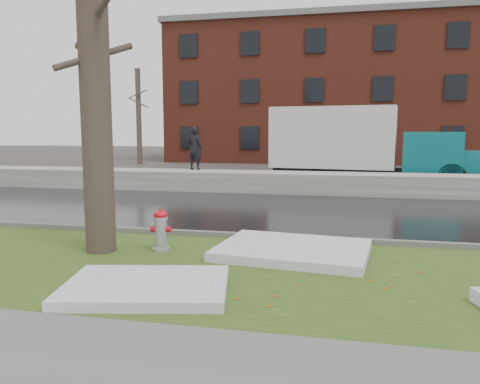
% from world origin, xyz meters
% --- Properties ---
extents(ground, '(120.00, 120.00, 0.00)m').
position_xyz_m(ground, '(0.00, 0.00, 0.00)').
color(ground, '#47423D').
rests_on(ground, ground).
extents(verge, '(60.00, 4.50, 0.04)m').
position_xyz_m(verge, '(0.00, -1.25, 0.02)').
color(verge, '#294517').
rests_on(verge, ground).
extents(road, '(60.00, 7.00, 0.03)m').
position_xyz_m(road, '(0.00, 4.50, 0.01)').
color(road, black).
rests_on(road, ground).
extents(parking_lot, '(60.00, 9.00, 0.03)m').
position_xyz_m(parking_lot, '(0.00, 13.00, 0.01)').
color(parking_lot, slate).
rests_on(parking_lot, ground).
extents(curb, '(60.00, 0.15, 0.14)m').
position_xyz_m(curb, '(0.00, 1.00, 0.07)').
color(curb, slate).
rests_on(curb, ground).
extents(snowbank, '(60.00, 1.60, 0.75)m').
position_xyz_m(snowbank, '(0.00, 8.70, 0.38)').
color(snowbank, beige).
rests_on(snowbank, ground).
extents(brick_building, '(26.00, 12.00, 10.00)m').
position_xyz_m(brick_building, '(2.00, 30.00, 5.00)').
color(brick_building, maroon).
rests_on(brick_building, ground).
extents(bg_tree_left, '(1.40, 1.62, 6.50)m').
position_xyz_m(bg_tree_left, '(-12.00, 22.00, 3.33)').
color(bg_tree_left, brown).
rests_on(bg_tree_left, ground).
extents(bg_tree_center, '(1.40, 1.62, 6.50)m').
position_xyz_m(bg_tree_center, '(-6.00, 26.00, 3.33)').
color(bg_tree_center, brown).
rests_on(bg_tree_center, ground).
extents(fire_hydrant, '(0.39, 0.34, 0.79)m').
position_xyz_m(fire_hydrant, '(-1.49, -0.36, 0.46)').
color(fire_hydrant, '#A1A4A9').
rests_on(fire_hydrant, verge).
extents(tree, '(1.36, 1.48, 6.79)m').
position_xyz_m(tree, '(-2.57, -0.60, 3.46)').
color(tree, brown).
rests_on(tree, verge).
extents(box_truck, '(9.91, 3.24, 3.27)m').
position_xyz_m(box_truck, '(2.39, 12.14, 1.73)').
color(box_truck, black).
rests_on(box_truck, ground).
extents(worker, '(0.67, 0.50, 1.69)m').
position_xyz_m(worker, '(-3.89, 9.21, 1.59)').
color(worker, black).
rests_on(worker, snowbank).
extents(snow_patch_near, '(2.82, 2.30, 0.16)m').
position_xyz_m(snow_patch_near, '(0.92, -0.10, 0.12)').
color(snow_patch_near, white).
rests_on(snow_patch_near, verge).
extents(snow_patch_far, '(2.48, 2.01, 0.14)m').
position_xyz_m(snow_patch_far, '(-0.85, -2.50, 0.11)').
color(snow_patch_far, white).
rests_on(snow_patch_far, verge).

